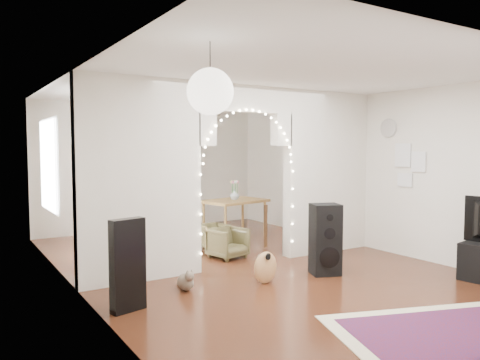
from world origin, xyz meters
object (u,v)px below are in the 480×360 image
floor_speaker (325,239)px  dining_table (235,203)px  acoustic_guitar (265,255)px  bookcase (136,194)px  dining_chair_right (213,236)px  dining_chair_left (228,243)px

floor_speaker → dining_table: (0.31, 2.92, 0.19)m
floor_speaker → dining_table: 2.94m
acoustic_guitar → dining_table: (1.27, 2.84, 0.30)m
bookcase → dining_table: 2.20m
floor_speaker → dining_chair_right: (-0.52, 2.29, -0.27)m
dining_chair_right → acoustic_guitar: bearing=-108.4°
acoustic_guitar → dining_chair_left: acoustic_guitar is taller
floor_speaker → dining_chair_left: bearing=134.3°
bookcase → floor_speaker: bearing=-75.8°
acoustic_guitar → bookcase: bookcase is taller
dining_table → floor_speaker: bearing=-106.8°
dining_table → dining_chair_right: (-0.83, -0.63, -0.46)m
acoustic_guitar → dining_chair_right: size_ratio=1.82×
floor_speaker → bookcase: bearing=124.9°
dining_chair_left → dining_chair_right: (0.14, 0.74, -0.03)m
dining_table → dining_chair_left: 1.73m
acoustic_guitar → bookcase: size_ratio=0.54×
acoustic_guitar → bookcase: bearing=74.5°
floor_speaker → dining_chair_right: 2.37m
dining_chair_left → dining_table: bearing=42.2°
acoustic_guitar → dining_table: size_ratio=0.66×
floor_speaker → dining_chair_left: (-0.66, 1.56, -0.25)m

